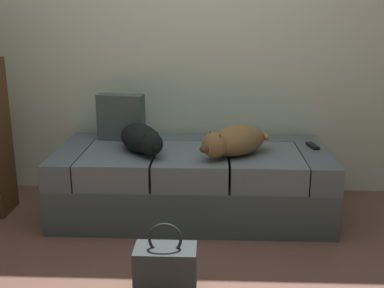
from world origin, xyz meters
name	(u,v)px	position (x,y,z in m)	size (l,w,h in m)	color
back_wall	(195,12)	(0.00, 1.65, 1.40)	(6.40, 0.10, 2.80)	silver
couch	(192,181)	(0.00, 1.12, 0.24)	(1.89, 0.87, 0.48)	#445356
dog_dark	(142,139)	(-0.34, 1.02, 0.57)	(0.41, 0.51, 0.19)	black
dog_tan	(234,141)	(0.28, 0.97, 0.58)	(0.51, 0.49, 0.20)	olive
tv_remote	(313,146)	(0.85, 1.19, 0.49)	(0.04, 0.15, 0.02)	black
throw_pillow	(121,117)	(-0.54, 1.35, 0.65)	(0.34, 0.12, 0.34)	#485654
handbag	(166,268)	(-0.10, 0.11, 0.13)	(0.32, 0.18, 0.38)	#313839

